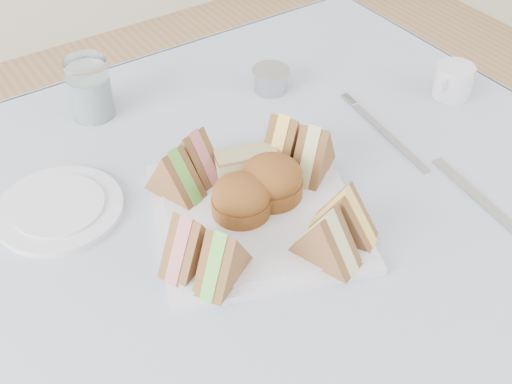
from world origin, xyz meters
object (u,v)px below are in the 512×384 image
serving_plate (256,216)px  creamer_jug (453,81)px  water_glass (90,88)px  table (284,375)px

serving_plate → creamer_jug: bearing=28.8°
water_glass → table: bearing=-72.7°
table → water_glass: bearing=107.3°
water_glass → creamer_jug: bearing=-28.3°
serving_plate → water_glass: (-0.08, 0.35, 0.04)m
table → water_glass: size_ratio=8.96×
serving_plate → water_glass: size_ratio=2.69×
table → creamer_jug: bearing=13.9°
creamer_jug → serving_plate: bearing=179.6°
serving_plate → table: bearing=-22.8°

